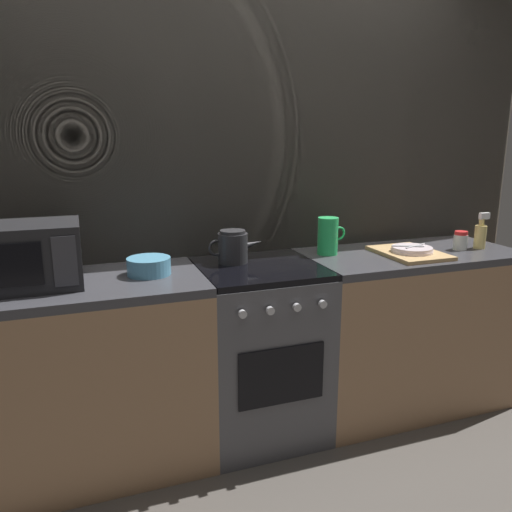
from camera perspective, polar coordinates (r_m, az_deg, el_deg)
name	(u,v)px	position (r m, az deg, el deg)	size (l,w,h in m)	color
ground_plane	(259,428)	(2.83, 0.34, -19.03)	(8.00, 8.00, 0.00)	#47423D
back_wall	(239,198)	(2.71, -1.98, 6.70)	(3.60, 0.05, 2.40)	#A39989
counter_left	(74,378)	(2.48, -20.09, -12.94)	(1.20, 0.60, 0.90)	#997251
stove_unit	(259,350)	(2.61, 0.36, -10.71)	(0.60, 0.63, 0.90)	#4C4C51
counter_right	(406,328)	(3.02, 16.78, -7.87)	(1.20, 0.60, 0.90)	#997251
microwave	(24,255)	(2.31, -25.03, 0.07)	(0.46, 0.35, 0.27)	black
kettle	(233,247)	(2.51, -2.65, 1.06)	(0.28, 0.15, 0.17)	#262628
mixing_bowl	(149,266)	(2.35, -12.14, -1.14)	(0.20, 0.20, 0.08)	teal
pitcher	(328,236)	(2.71, 8.24, 2.29)	(0.16, 0.11, 0.20)	green
dish_pile	(410,252)	(2.80, 17.22, 0.48)	(0.30, 0.40, 0.06)	tan
spice_jar	(461,241)	(3.02, 22.34, 1.64)	(0.08, 0.08, 0.10)	silver
spray_bottle	(481,234)	(3.10, 24.29, 2.26)	(0.08, 0.06, 0.20)	#E5CC72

